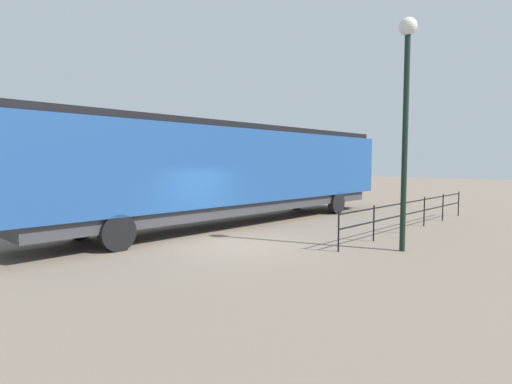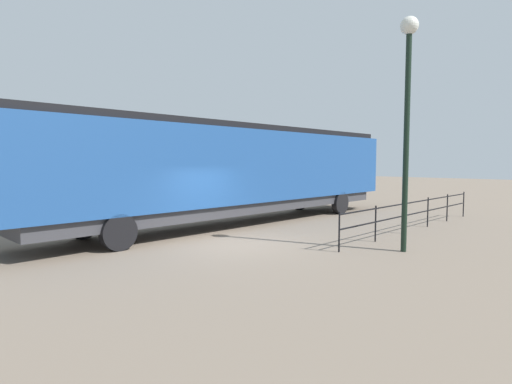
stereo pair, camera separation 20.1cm
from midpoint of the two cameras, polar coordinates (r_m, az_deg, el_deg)
The scene contains 4 objects.
ground_plane at distance 13.17m, azimuth -3.53°, elevation -7.28°, with size 120.00×120.00×0.00m, color #756656.
locomotive at distance 17.59m, azimuth -2.04°, elevation 3.23°, with size 2.89×18.62×4.14m.
lamp_post at distance 12.79m, azimuth 19.75°, elevation 12.99°, with size 0.51×0.51×6.71m.
platform_fence at distance 16.96m, azimuth 20.77°, elevation -2.29°, with size 0.05×10.88×1.19m.
Camera 1 is at (9.32, -8.92, 2.63)m, focal length 28.74 mm.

